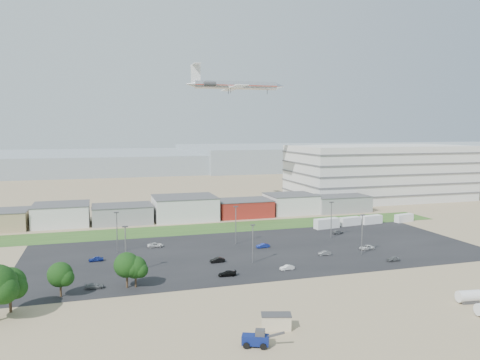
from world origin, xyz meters
name	(u,v)px	position (x,y,z in m)	size (l,w,h in m)	color
ground	(267,275)	(0.00, 0.00, 0.00)	(700.00, 700.00, 0.00)	#8C7359
parking_lot	(259,251)	(5.00, 20.00, 0.01)	(120.00, 50.00, 0.01)	black
grass_strip	(213,228)	(0.00, 52.00, 0.01)	(160.00, 16.00, 0.02)	#2F541F
hills_backdrop	(188,162)	(40.00, 315.00, 4.50)	(700.00, 200.00, 9.00)	gray
building_row	(154,209)	(-17.00, 71.00, 4.00)	(170.00, 20.00, 8.00)	silver
parking_garage	(378,172)	(90.00, 95.00, 12.50)	(80.00, 40.00, 25.00)	silver
portable_shed	(276,321)	(-8.45, -27.30, 1.22)	(4.86, 2.52, 2.45)	beige
telehandler	(255,338)	(-13.69, -32.32, 1.33)	(6.39, 2.13, 2.66)	#0B1858
storage_tank_nw	(469,296)	(30.02, -26.93, 1.30)	(4.34, 2.17, 2.61)	silver
box_trailer_a	(327,223)	(35.78, 41.15, 1.61)	(8.58, 2.68, 3.22)	silver
box_trailer_b	(350,221)	(45.46, 43.00, 1.40)	(7.46, 2.33, 2.80)	silver
box_trailer_c	(371,220)	(53.94, 43.40, 1.44)	(7.68, 2.40, 2.88)	silver
box_trailer_d	(404,218)	(66.77, 43.05, 1.35)	(7.23, 2.26, 2.71)	silver
tree_left	(10,287)	(-50.85, -7.33, 4.58)	(6.10, 6.10, 9.16)	black
tree_mid	(60,277)	(-42.95, -1.62, 3.86)	(5.14, 5.14, 7.72)	black
tree_right	(127,268)	(-30.40, 0.07, 4.16)	(5.55, 5.55, 8.32)	black
tree_near	(135,270)	(-28.70, -0.20, 3.68)	(4.90, 4.90, 7.35)	black
lightpole_front_l	(126,250)	(-30.06, 9.69, 5.42)	(1.28, 0.53, 10.85)	slate
lightpole_front_m	(253,244)	(-0.18, 9.79, 4.70)	(1.11, 0.46, 9.40)	slate
lightpole_front_r	(362,235)	(29.23, 8.98, 5.23)	(1.23, 0.51, 10.45)	slate
lightpole_back_l	(117,232)	(-31.24, 29.14, 5.40)	(1.27, 0.53, 10.79)	slate
lightpole_back_m	(236,225)	(1.21, 29.20, 5.39)	(1.27, 0.53, 10.79)	slate
lightpole_back_r	(331,220)	(30.52, 28.18, 5.44)	(1.28, 0.53, 10.88)	slate
airliner	(236,85)	(20.73, 95.51, 50.82)	(42.92, 29.26, 12.68)	silver
parked_car_0	(367,247)	(33.15, 12.90, 0.59)	(1.95, 4.22, 1.17)	silver
parked_car_1	(325,253)	(19.73, 11.10, 0.55)	(1.16, 3.33, 1.10)	#595B5E
parked_car_2	(393,259)	(33.26, 1.16, 0.58)	(1.38, 3.43, 1.17)	#595B5E
parked_car_3	(227,273)	(-8.82, 1.57, 0.59)	(1.64, 4.03, 1.17)	black
parked_car_4	(217,260)	(-8.34, 12.50, 0.60)	(1.27, 3.65, 1.20)	black
parked_car_5	(96,259)	(-36.61, 22.14, 0.60)	(1.42, 3.53, 1.20)	navy
parked_car_7	(263,246)	(7.03, 22.82, 0.61)	(1.29, 3.70, 1.22)	navy
parked_car_8	(338,232)	(35.14, 32.45, 0.60)	(1.42, 3.52, 1.20)	#595B5E
parked_car_9	(155,245)	(-21.03, 31.94, 0.61)	(2.03, 4.39, 1.22)	silver
parked_car_10	(95,286)	(-36.73, 1.34, 0.56)	(1.56, 3.83, 1.11)	#595B5E
parked_car_13	(287,268)	(5.57, 1.98, 0.56)	(1.18, 3.38, 1.11)	silver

